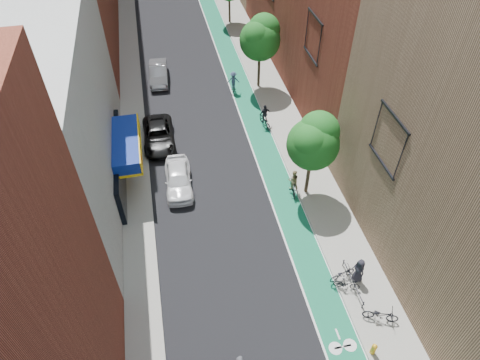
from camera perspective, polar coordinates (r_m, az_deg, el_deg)
ground at (r=23.79m, az=3.08°, el=-21.00°), size 160.00×160.00×0.00m
bike_lane at (r=42.12m, az=-0.39°, el=13.50°), size 2.00×68.00×0.01m
sidewalk_left at (r=41.56m, az=-14.31°, el=11.72°), size 2.00×68.00×0.15m
sidewalk_right at (r=42.59m, az=3.01°, el=13.92°), size 3.00×68.00×0.15m
building_left_white at (r=29.21m, az=-25.49°, el=7.37°), size 8.00×20.00×12.00m
tree_near at (r=27.28m, az=9.83°, el=5.20°), size 3.40×3.36×6.42m
tree_mid at (r=38.44m, az=2.74°, el=18.52°), size 3.55×3.53×6.74m
parked_car_white at (r=30.20m, az=-8.22°, el=0.18°), size 2.03×4.64×1.55m
parked_car_black at (r=34.25m, az=-10.80°, el=5.86°), size 2.41×5.14×1.42m
parked_car_silver at (r=42.02m, az=-10.81°, el=13.82°), size 1.89×4.72×1.52m
cyclist_lane_near at (r=29.71m, az=7.10°, el=-0.53°), size 0.84×1.84×1.93m
cyclist_lane_mid at (r=35.44m, az=3.35°, el=8.15°), size 1.04×1.96×1.97m
cyclist_lane_far at (r=39.62m, az=-0.87°, el=12.81°), size 1.15×1.68×1.97m
parked_bike_near at (r=25.81m, az=13.49°, el=-12.06°), size 1.75×0.95×0.87m
parked_bike_mid at (r=25.48m, az=14.08°, el=-13.27°), size 1.55×0.99×0.91m
parked_bike_far at (r=24.92m, az=18.27°, el=-16.67°), size 2.00×1.33×0.99m
pedestrian at (r=25.65m, az=15.57°, el=-11.51°), size 0.73×0.95×1.73m
fire_hydrant at (r=23.99m, az=17.41°, el=-20.67°), size 0.28×0.28×0.80m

